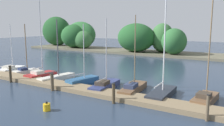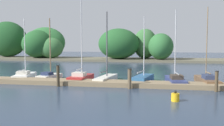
# 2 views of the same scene
# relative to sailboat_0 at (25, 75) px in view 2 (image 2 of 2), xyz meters

# --- Properties ---
(dock_pier) EXTENTS (25.99, 1.80, 0.35)m
(dock_pier) POSITION_rel_sailboat_0_xyz_m (10.57, -2.23, -0.13)
(dock_pier) COLOR #847051
(dock_pier) RESTS_ON ground
(far_shore) EXTENTS (65.28, 8.60, 7.60)m
(far_shore) POSITION_rel_sailboat_0_xyz_m (1.97, 24.35, 2.55)
(far_shore) COLOR #66604C
(far_shore) RESTS_ON ground
(sailboat_0) EXTENTS (2.03, 3.77, 5.56)m
(sailboat_0) POSITION_rel_sailboat_0_xyz_m (0.00, 0.00, 0.00)
(sailboat_0) COLOR white
(sailboat_0) RESTS_ON ground
(sailboat_1) EXTENTS (1.60, 3.00, 5.54)m
(sailboat_1) POSITION_rel_sailboat_0_xyz_m (2.40, 0.14, 0.04)
(sailboat_1) COLOR silver
(sailboat_1) RESTS_ON ground
(sailboat_2) EXTENTS (1.54, 3.54, 7.83)m
(sailboat_2) POSITION_rel_sailboat_0_xyz_m (5.58, -0.48, 0.07)
(sailboat_2) COLOR maroon
(sailboat_2) RESTS_ON ground
(sailboat_3) EXTENTS (1.44, 4.21, 5.96)m
(sailboat_3) POSITION_rel_sailboat_0_xyz_m (7.80, -0.38, 0.05)
(sailboat_3) COLOR silver
(sailboat_3) RESTS_ON ground
(sailboat_4) EXTENTS (1.77, 3.47, 5.52)m
(sailboat_4) POSITION_rel_sailboat_0_xyz_m (10.95, -0.27, 0.03)
(sailboat_4) COLOR #285684
(sailboat_4) RESTS_ON ground
(sailboat_5) EXTENTS (1.60, 4.26, 6.01)m
(sailboat_5) POSITION_rel_sailboat_0_xyz_m (13.53, -0.52, 0.03)
(sailboat_5) COLOR navy
(sailboat_5) RESTS_ON ground
(sailboat_6) EXTENTS (1.47, 4.38, 6.21)m
(sailboat_6) POSITION_rel_sailboat_0_xyz_m (16.02, -0.14, 0.03)
(sailboat_6) COLOR brown
(sailboat_6) RESTS_ON ground
(mooring_piling_1) EXTENTS (0.26, 0.26, 1.63)m
(mooring_piling_1) POSITION_rel_sailboat_0_xyz_m (4.65, -3.43, 0.52)
(mooring_piling_1) COLOR #3D3323
(mooring_piling_1) RESTS_ON ground
(mooring_piling_2) EXTENTS (0.31, 0.31, 1.48)m
(mooring_piling_2) POSITION_rel_sailboat_0_xyz_m (10.12, -3.40, 0.45)
(mooring_piling_2) COLOR brown
(mooring_piling_2) RESTS_ON ground
(mooring_piling_3) EXTENTS (0.26, 0.26, 1.44)m
(mooring_piling_3) POSITION_rel_sailboat_0_xyz_m (16.08, -3.45, 0.42)
(mooring_piling_3) COLOR #4C3D28
(mooring_piling_3) RESTS_ON ground
(channel_buoy_1) EXTENTS (0.46, 0.46, 0.62)m
(channel_buoy_1) POSITION_rel_sailboat_0_xyz_m (13.13, -6.83, -0.06)
(channel_buoy_1) COLOR gold
(channel_buoy_1) RESTS_ON ground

